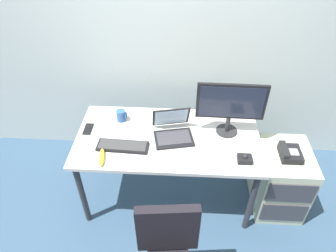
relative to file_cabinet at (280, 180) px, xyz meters
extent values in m
plane|color=#334E67|center=(-1.01, 0.04, -0.32)|extent=(8.00, 8.00, 0.00)
cube|color=silver|center=(-1.01, 0.79, 1.08)|extent=(6.00, 0.10, 2.80)
cube|color=silver|center=(-1.01, 0.04, 0.41)|extent=(1.53, 0.79, 0.03)
cylinder|color=#2D2D33|center=(-1.71, -0.29, 0.04)|extent=(0.05, 0.05, 0.71)
cylinder|color=#2D2D33|center=(-0.31, -0.29, 0.04)|extent=(0.05, 0.05, 0.71)
cylinder|color=#2D2D33|center=(-1.71, 0.38, 0.04)|extent=(0.05, 0.05, 0.71)
cylinder|color=#2D2D33|center=(-0.31, 0.38, 0.04)|extent=(0.05, 0.05, 0.71)
cube|color=#B7BEA1|center=(0.00, 0.00, 0.00)|extent=(0.42, 0.52, 0.63)
cube|color=#38383D|center=(0.00, -0.26, 0.14)|extent=(0.38, 0.01, 0.21)
cube|color=#38383D|center=(0.00, -0.26, -0.13)|extent=(0.38, 0.01, 0.21)
cube|color=black|center=(0.00, -0.02, 0.34)|extent=(0.17, 0.20, 0.06)
cube|color=black|center=(-0.06, -0.02, 0.39)|extent=(0.05, 0.18, 0.04)
cube|color=gray|center=(0.02, -0.03, 0.37)|extent=(0.07, 0.08, 0.01)
cube|color=black|center=(-0.97, -0.79, 0.40)|extent=(0.40, 0.10, 0.42)
cylinder|color=#262628|center=(-0.52, 0.14, 0.43)|extent=(0.18, 0.18, 0.01)
cylinder|color=#262628|center=(-0.52, 0.14, 0.51)|extent=(0.04, 0.04, 0.14)
cube|color=black|center=(-0.52, 0.14, 0.74)|extent=(0.55, 0.03, 0.32)
cube|color=#1E2333|center=(-0.52, 0.13, 0.74)|extent=(0.51, 0.02, 0.28)
cube|color=black|center=(-1.37, -0.10, 0.44)|extent=(0.42, 0.15, 0.02)
cube|color=#353535|center=(-1.37, -0.10, 0.45)|extent=(0.39, 0.13, 0.01)
cube|color=black|center=(-0.96, 0.02, 0.43)|extent=(0.35, 0.28, 0.02)
cube|color=#38383D|center=(-0.96, 0.02, 0.45)|extent=(0.30, 0.22, 0.00)
cube|color=black|center=(-0.99, 0.16, 0.55)|extent=(0.32, 0.15, 0.21)
cube|color=silver|center=(-0.99, 0.15, 0.55)|extent=(0.28, 0.12, 0.18)
cube|color=black|center=(-0.41, -0.20, 0.44)|extent=(0.11, 0.09, 0.04)
sphere|color=#232328|center=(-0.41, -0.20, 0.47)|extent=(0.04, 0.04, 0.04)
cylinder|color=#2D5793|center=(-1.43, 0.24, 0.48)|extent=(0.08, 0.08, 0.10)
torus|color=#2A5385|center=(-1.39, 0.24, 0.48)|extent=(0.01, 0.07, 0.07)
cube|color=white|center=(-0.59, -0.14, 0.43)|extent=(0.19, 0.24, 0.01)
cube|color=black|center=(-1.70, 0.10, 0.43)|extent=(0.07, 0.14, 0.01)
ellipsoid|color=yellow|center=(-1.50, -0.24, 0.44)|extent=(0.07, 0.19, 0.04)
camera|label=1|loc=(-0.90, -1.87, 2.17)|focal=33.28mm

